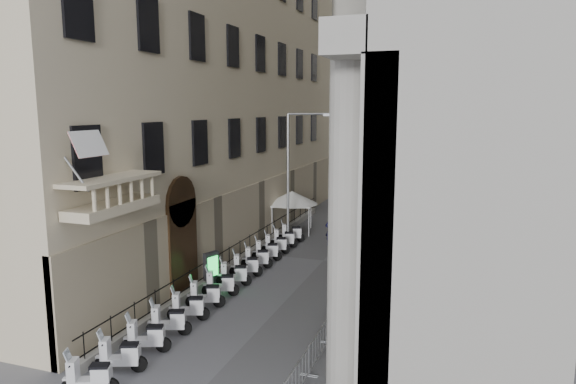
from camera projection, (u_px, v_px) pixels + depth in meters
name	position (u px, v px, depth m)	size (l,w,h in m)	color
far_building	(396.00, 47.00, 53.98)	(22.00, 10.00, 30.00)	#A5A39B
iron_fence	(247.00, 259.00, 29.80)	(0.30, 28.00, 1.40)	black
blue_awning	(409.00, 238.00, 34.55)	(1.60, 3.00, 3.00)	navy
flag	(103.00, 364.00, 17.57)	(1.00, 1.40, 8.20)	#9E0C11
scooter_1	(122.00, 372.00, 17.05)	(0.56, 1.40, 1.50)	white
scooter_2	(148.00, 352.00, 18.43)	(0.56, 1.40, 1.50)	white
scooter_3	(170.00, 335.00, 19.81)	(0.56, 1.40, 1.50)	white
scooter_4	(189.00, 320.00, 21.19)	(0.56, 1.40, 1.50)	white
scooter_5	(206.00, 307.00, 22.57)	(0.56, 1.40, 1.50)	white
scooter_6	(221.00, 296.00, 23.95)	(0.56, 1.40, 1.50)	white
scooter_7	(235.00, 286.00, 25.33)	(0.56, 1.40, 1.50)	white
scooter_8	(247.00, 277.00, 26.71)	(0.56, 1.40, 1.50)	white
scooter_9	(257.00, 268.00, 28.09)	(0.56, 1.40, 1.50)	white
scooter_10	(267.00, 261.00, 29.47)	(0.56, 1.40, 1.50)	white
scooter_11	(276.00, 254.00, 30.85)	(0.56, 1.40, 1.50)	white
scooter_12	(284.00, 248.00, 32.23)	(0.56, 1.40, 1.50)	white
scooter_13	(292.00, 242.00, 33.61)	(0.56, 1.40, 1.50)	white
barrier_1	(319.00, 359.00, 17.94)	(0.60, 2.40, 1.10)	#B2B4BA
barrier_2	(336.00, 330.00, 20.28)	(0.60, 2.40, 1.10)	#B2B4BA
barrier_3	(350.00, 307.00, 22.61)	(0.60, 2.40, 1.10)	#B2B4BA
barrier_4	(361.00, 289.00, 24.94)	(0.60, 2.40, 1.10)	#B2B4BA
barrier_5	(370.00, 273.00, 27.27)	(0.60, 2.40, 1.10)	#B2B4BA
barrier_6	(377.00, 260.00, 29.61)	(0.60, 2.40, 1.10)	#B2B4BA
barrier_7	(384.00, 249.00, 31.94)	(0.60, 2.40, 1.10)	#B2B4BA
security_tent	(295.00, 199.00, 35.64)	(3.61, 3.61, 2.93)	white
street_lamp	(293.00, 168.00, 31.60)	(2.63, 1.03, 8.38)	gray
info_kiosk	(211.00, 269.00, 25.05)	(0.53, 0.86, 1.75)	black
pedestrian_a	(331.00, 230.00, 32.70)	(0.70, 0.46, 1.92)	black
pedestrian_b	(401.00, 211.00, 39.10)	(0.87, 0.68, 1.78)	black
pedestrian_c	(353.00, 203.00, 42.19)	(0.90, 0.59, 1.85)	black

